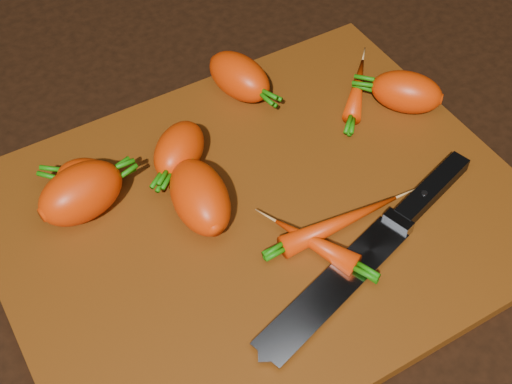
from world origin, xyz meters
TOP-DOWN VIEW (x-y plane):
  - ground at (0.00, 0.00)m, footprint 2.00×2.00m
  - cutting_board at (0.00, 0.00)m, footprint 0.50×0.40m
  - carrot_0 at (-0.15, 0.09)m, footprint 0.09×0.07m
  - carrot_1 at (-0.13, 0.10)m, footprint 0.08×0.07m
  - carrot_2 at (0.07, 0.16)m, footprint 0.07×0.09m
  - carrot_3 at (-0.05, 0.03)m, footprint 0.06×0.10m
  - carrot_4 at (-0.04, 0.09)m, footprint 0.08×0.08m
  - carrot_5 at (0.21, 0.05)m, footprint 0.09×0.09m
  - carrot_6 at (0.18, 0.09)m, footprint 0.08×0.09m
  - carrot_7 at (0.05, -0.06)m, footprint 0.13×0.03m
  - carrot_8 at (0.02, -0.07)m, footprint 0.06×0.09m
  - knife at (0.03, -0.11)m, footprint 0.29×0.11m

SIDE VIEW (x-z plane):
  - ground at x=0.00m, z-range -0.01..0.00m
  - cutting_board at x=0.00m, z-range 0.00..0.01m
  - knife at x=0.03m, z-range 0.01..0.03m
  - carrot_6 at x=0.18m, z-range 0.01..0.03m
  - carrot_7 at x=0.05m, z-range 0.01..0.03m
  - carrot_8 at x=0.02m, z-range 0.01..0.03m
  - carrot_1 at x=-0.13m, z-range 0.01..0.06m
  - carrot_5 at x=0.21m, z-range 0.01..0.06m
  - carrot_4 at x=-0.04m, z-range 0.01..0.06m
  - carrot_2 at x=0.07m, z-range 0.01..0.06m
  - carrot_3 at x=-0.05m, z-range 0.01..0.06m
  - carrot_0 at x=-0.15m, z-range 0.01..0.07m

